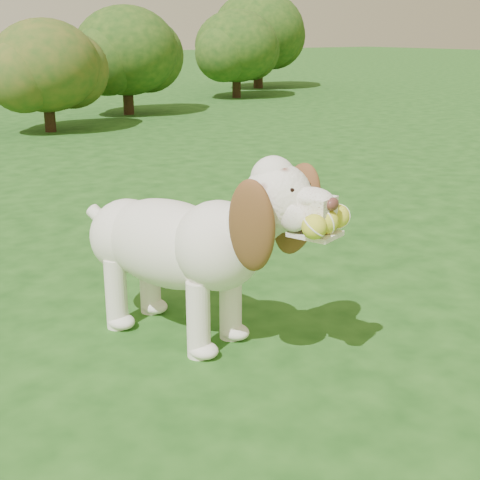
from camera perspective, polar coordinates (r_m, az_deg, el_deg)
ground at (r=2.73m, az=-7.94°, el=-11.55°), size 80.00×80.00×0.00m
dog at (r=2.86m, az=-4.35°, el=0.04°), size 0.75×1.31×0.87m
shrub_d at (r=11.18m, az=-9.71°, el=15.63°), size 1.65×1.65×1.71m
shrub_h at (r=16.23m, az=1.60°, el=17.39°), size 2.12×2.12×2.20m
shrub_f at (r=13.87m, az=-0.30°, el=16.21°), size 1.66×1.66×1.72m
shrub_c at (r=9.46m, az=-16.27°, el=14.09°), size 1.43×1.43×1.48m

